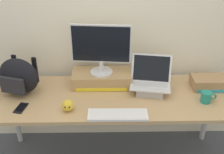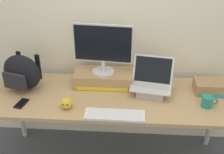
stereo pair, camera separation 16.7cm
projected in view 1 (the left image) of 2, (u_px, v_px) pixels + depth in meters
The scene contains 11 objects.
back_wall at pixel (111, 14), 2.47m from camera, with size 7.00×0.10×2.60m, color silver.
desk at pixel (112, 102), 2.40m from camera, with size 2.03×0.69×0.74m.
toner_box_yellow at pixel (102, 78), 2.50m from camera, with size 0.51×0.25×0.12m.
desktop_monitor at pixel (101, 48), 2.35m from camera, with size 0.50×0.19×0.44m.
open_laptop at pixel (150, 85), 2.40m from camera, with size 0.37×0.29×0.30m.
external_keyboard at pixel (118, 115), 2.12m from camera, with size 0.45×0.15×0.02m.
messenger_backpack at pixel (19, 76), 2.34m from camera, with size 0.38×0.29×0.31m.
coffee_mug at pixel (206, 97), 2.27m from camera, with size 0.13×0.08×0.09m.
cell_phone at pixel (21, 108), 2.21m from camera, with size 0.09×0.15×0.01m.
plush_toy at pixel (68, 105), 2.16m from camera, with size 0.09×0.09×0.09m.
toner_box_cyan at pixel (210, 82), 2.45m from camera, with size 0.32×0.18×0.10m.
Camera 1 is at (-0.03, -1.98, 2.04)m, focal length 45.38 mm.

